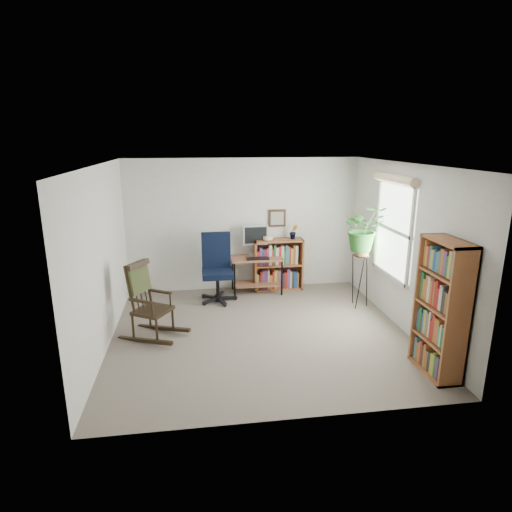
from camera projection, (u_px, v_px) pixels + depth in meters
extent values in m
cube|color=slate|center=(260.00, 333.00, 6.20)|extent=(4.20, 4.00, 0.00)
cube|color=silver|center=(260.00, 164.00, 5.56)|extent=(4.20, 4.00, 0.00)
cube|color=silver|center=(243.00, 225.00, 7.79)|extent=(4.20, 0.00, 2.40)
cube|color=silver|center=(293.00, 308.00, 3.98)|extent=(4.20, 0.00, 2.40)
cube|color=silver|center=(102.00, 259.00, 5.59)|extent=(0.00, 4.00, 2.40)
cube|color=silver|center=(404.00, 248.00, 6.17)|extent=(0.00, 4.00, 2.40)
cube|color=black|center=(258.00, 258.00, 7.56)|extent=(0.40, 0.15, 0.02)
imported|color=#276824|center=(365.00, 206.00, 6.76)|extent=(1.69, 1.88, 1.46)
imported|color=#276824|center=(293.00, 236.00, 7.81)|extent=(0.13, 0.24, 0.11)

